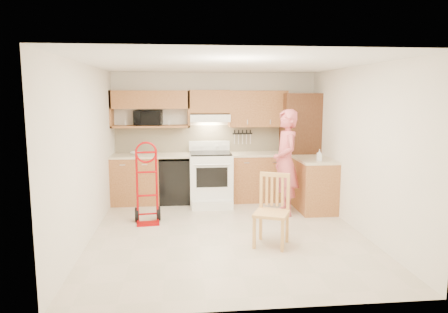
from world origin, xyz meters
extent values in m
cube|color=beige|center=(0.00, 0.00, -0.01)|extent=(4.00, 4.50, 0.02)
cube|color=white|center=(0.00, 0.00, 2.51)|extent=(4.00, 4.50, 0.02)
cube|color=white|center=(0.00, 2.26, 1.25)|extent=(4.00, 0.02, 2.50)
cube|color=white|center=(0.00, -2.26, 1.25)|extent=(4.00, 0.02, 2.50)
cube|color=white|center=(-2.01, 0.00, 1.25)|extent=(0.02, 4.50, 2.50)
cube|color=white|center=(2.01, 0.00, 1.25)|extent=(0.02, 4.50, 2.50)
cube|color=beige|center=(0.00, 2.23, 1.20)|extent=(3.92, 0.03, 0.55)
cube|color=#B17645|center=(-1.55, 1.95, 0.45)|extent=(0.90, 0.60, 0.90)
cube|color=black|center=(-0.80, 1.95, 0.42)|extent=(0.60, 0.60, 0.85)
cube|color=#B17645|center=(0.83, 1.95, 0.45)|extent=(1.14, 0.60, 0.90)
cube|color=beige|center=(-1.25, 1.95, 0.92)|extent=(1.50, 0.63, 0.04)
cube|color=beige|center=(0.83, 1.95, 0.92)|extent=(1.14, 0.63, 0.04)
cube|color=#B17645|center=(1.70, 1.15, 0.45)|extent=(0.60, 1.00, 0.90)
cube|color=beige|center=(1.70, 1.15, 0.92)|extent=(0.63, 1.00, 0.04)
cube|color=brown|center=(1.65, 1.95, 1.05)|extent=(0.70, 0.60, 2.10)
cube|color=#B17645|center=(-1.25, 2.08, 1.98)|extent=(1.50, 0.33, 0.34)
cube|color=#B17645|center=(-1.25, 2.08, 1.47)|extent=(1.50, 0.33, 0.04)
cube|color=#B17645|center=(-0.12, 2.08, 1.94)|extent=(0.76, 0.33, 0.44)
cube|color=#B17645|center=(0.83, 2.08, 1.80)|extent=(1.14, 0.33, 0.70)
cube|color=white|center=(-0.12, 2.02, 1.63)|extent=(0.76, 0.46, 0.14)
imported|color=black|center=(-1.30, 2.08, 1.63)|extent=(0.54, 0.39, 0.29)
imported|color=#CD565E|center=(1.11, 0.92, 0.91)|extent=(0.47, 0.69, 1.83)
imported|color=white|center=(1.70, 0.90, 1.04)|extent=(0.11, 0.11, 0.20)
imported|color=white|center=(-1.52, 1.95, 0.97)|extent=(0.27, 0.27, 0.06)
camera|label=1|loc=(-0.67, -5.95, 2.07)|focal=33.15mm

